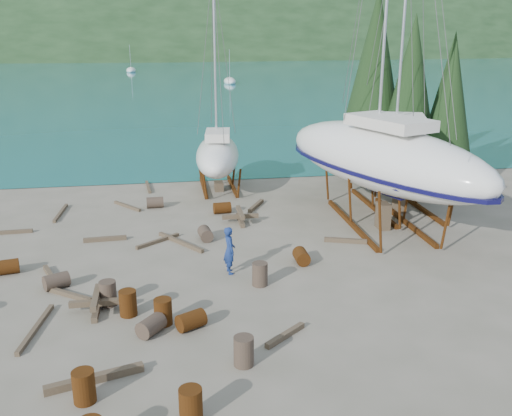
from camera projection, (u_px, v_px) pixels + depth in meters
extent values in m
plane|color=#615D4D|center=(218.00, 283.00, 21.43)|extent=(600.00, 600.00, 0.00)
plane|color=#1B6E88|center=(162.00, 45.00, 317.79)|extent=(700.00, 700.00, 0.00)
ellipsoid|color=#1B341A|center=(162.00, 45.00, 322.50)|extent=(800.00, 360.00, 110.00)
cube|color=beige|center=(106.00, 50.00, 196.50)|extent=(6.00, 5.00, 4.00)
cube|color=#A54C2D|center=(105.00, 41.00, 195.66)|extent=(6.60, 5.60, 1.60)
cube|color=beige|center=(249.00, 49.00, 204.22)|extent=(6.00, 5.00, 4.00)
cube|color=#A54C2D|center=(249.00, 41.00, 203.37)|extent=(6.60, 5.60, 1.60)
cylinder|color=black|center=(404.00, 173.00, 34.41)|extent=(0.36, 0.36, 1.60)
cone|color=black|center=(411.00, 89.00, 32.90)|extent=(3.60, 3.60, 8.40)
cylinder|color=black|center=(442.00, 182.00, 32.79)|extent=(0.36, 0.36, 1.36)
cone|color=black|center=(450.00, 108.00, 31.51)|extent=(3.06, 3.06, 7.14)
cylinder|color=black|center=(369.00, 164.00, 36.02)|extent=(0.36, 0.36, 1.84)
cone|color=black|center=(374.00, 71.00, 34.29)|extent=(4.14, 4.14, 9.66)
cylinder|color=black|center=(442.00, 168.00, 35.84)|extent=(0.36, 0.36, 1.44)
cone|color=black|center=(450.00, 96.00, 34.48)|extent=(3.24, 3.24, 7.56)
ellipsoid|color=white|center=(230.00, 81.00, 98.13)|extent=(2.00, 5.00, 1.40)
cylinder|color=silver|center=(230.00, 64.00, 97.27)|extent=(0.08, 0.08, 5.00)
ellipsoid|color=white|center=(131.00, 70.00, 123.57)|extent=(2.00, 5.00, 1.40)
cylinder|color=silver|center=(130.00, 57.00, 122.71)|extent=(0.08, 0.08, 5.00)
ellipsoid|color=white|center=(382.00, 158.00, 26.90)|extent=(8.39, 13.66, 3.07)
cube|color=#0C0B37|center=(385.00, 184.00, 26.60)|extent=(1.10, 2.30, 1.00)
cube|color=silver|center=(390.00, 122.00, 25.74)|extent=(3.41, 4.45, 0.50)
cube|color=#592F0F|center=(351.00, 223.00, 27.65)|extent=(0.18, 7.24, 0.20)
cube|color=#592F0F|center=(403.00, 220.00, 28.07)|extent=(0.18, 7.24, 0.20)
cube|color=brown|center=(383.00, 216.00, 27.08)|extent=(0.50, 0.80, 1.26)
ellipsoid|color=white|center=(399.00, 152.00, 29.46)|extent=(7.17, 12.38, 2.81)
cube|color=#0C0B37|center=(402.00, 173.00, 29.18)|extent=(0.94, 2.11, 1.00)
cube|color=silver|center=(406.00, 122.00, 28.40)|extent=(2.97, 4.00, 0.50)
cube|color=#592F0F|center=(373.00, 207.00, 30.15)|extent=(0.18, 6.55, 0.20)
cube|color=#592F0F|center=(416.00, 205.00, 30.53)|extent=(0.18, 6.55, 0.20)
cube|color=brown|center=(400.00, 201.00, 29.64)|extent=(0.50, 0.80, 1.12)
ellipsoid|color=white|center=(218.00, 155.00, 33.41)|extent=(3.45, 8.13, 2.03)
cube|color=#0C0B37|center=(218.00, 166.00, 33.21)|extent=(0.43, 1.44, 1.00)
cube|color=silver|center=(218.00, 135.00, 32.66)|extent=(1.65, 2.52, 0.50)
cylinder|color=silver|center=(215.00, 52.00, 32.02)|extent=(0.14, 0.14, 9.46)
cube|color=#592F0F|center=(204.00, 188.00, 33.86)|extent=(0.18, 4.34, 0.20)
cube|color=#592F0F|center=(233.00, 186.00, 34.12)|extent=(0.18, 4.34, 0.20)
cube|color=brown|center=(219.00, 186.00, 33.57)|extent=(0.50, 0.80, 0.51)
imported|color=navy|center=(229.00, 250.00, 22.04)|extent=(0.55, 0.75, 1.89)
cylinder|color=#2D2823|center=(151.00, 326.00, 17.77)|extent=(1.00, 1.05, 0.58)
cylinder|color=#592F0F|center=(7.00, 267.00, 22.14)|extent=(0.98, 0.76, 0.58)
cylinder|color=#592F0F|center=(222.00, 208.00, 29.40)|extent=(0.92, 0.64, 0.58)
cylinder|color=#2D2823|center=(260.00, 274.00, 21.12)|extent=(0.58, 0.58, 0.88)
cylinder|color=#592F0F|center=(301.00, 256.00, 23.15)|extent=(0.59, 0.89, 0.58)
cylinder|color=#592F0F|center=(191.00, 405.00, 13.80)|extent=(0.58, 0.58, 0.88)
cylinder|color=#2D2823|center=(155.00, 202.00, 30.32)|extent=(0.90, 0.61, 0.58)
cylinder|color=#592F0F|center=(128.00, 303.00, 18.90)|extent=(0.58, 0.58, 0.88)
cylinder|color=#2D2823|center=(205.00, 234.00, 25.70)|extent=(0.67, 0.94, 0.58)
cylinder|color=#592F0F|center=(191.00, 320.00, 18.09)|extent=(1.05, 0.93, 0.58)
cylinder|color=#592F0F|center=(84.00, 387.00, 14.50)|extent=(0.58, 0.58, 0.88)
cylinder|color=#592F0F|center=(163.00, 312.00, 18.32)|extent=(0.58, 0.58, 0.88)
cylinder|color=#2D2823|center=(56.00, 281.00, 20.89)|extent=(1.05, 0.92, 0.58)
cylinder|color=#2D2823|center=(108.00, 293.00, 19.60)|extent=(0.58, 0.58, 0.88)
cylinder|color=#2D2823|center=(244.00, 351.00, 16.09)|extent=(0.58, 0.58, 0.88)
cube|color=brown|center=(127.00, 206.00, 30.42)|extent=(1.50, 1.87, 0.14)
cube|color=brown|center=(346.00, 241.00, 25.43)|extent=(1.85, 0.79, 0.19)
cube|color=brown|center=(36.00, 328.00, 18.03)|extent=(0.62, 3.02, 0.15)
cube|color=brown|center=(51.00, 277.00, 21.74)|extent=(0.98, 2.13, 0.17)
cube|color=brown|center=(256.00, 206.00, 30.41)|extent=(1.13, 1.87, 0.19)
cube|color=brown|center=(285.00, 335.00, 17.61)|extent=(1.47, 1.24, 0.17)
cube|color=brown|center=(105.00, 239.00, 25.63)|extent=(1.90, 0.28, 0.19)
cube|color=brown|center=(148.00, 187.00, 34.10)|extent=(0.38, 2.48, 0.15)
cube|color=brown|center=(181.00, 242.00, 25.27)|extent=(1.92, 2.62, 0.16)
cube|color=brown|center=(158.00, 241.00, 25.42)|extent=(1.93, 1.56, 0.15)
cube|color=brown|center=(70.00, 295.00, 20.28)|extent=(1.67, 1.32, 0.17)
cube|color=brown|center=(61.00, 213.00, 29.29)|extent=(0.33, 2.82, 0.15)
cube|color=brown|center=(95.00, 378.00, 15.39)|extent=(2.61, 0.98, 0.23)
cube|color=brown|center=(5.00, 232.00, 26.48)|extent=(2.44, 0.26, 0.16)
cube|color=brown|center=(97.00, 308.00, 19.29)|extent=(0.20, 1.80, 0.20)
cube|color=brown|center=(96.00, 303.00, 19.23)|extent=(1.80, 0.20, 0.20)
cube|color=brown|center=(96.00, 297.00, 19.17)|extent=(0.20, 1.80, 0.20)
cube|color=brown|center=(240.00, 220.00, 28.10)|extent=(0.20, 1.80, 0.20)
cube|color=brown|center=(240.00, 216.00, 28.04)|extent=(1.80, 0.20, 0.20)
cube|color=brown|center=(240.00, 213.00, 27.98)|extent=(0.20, 1.80, 0.20)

